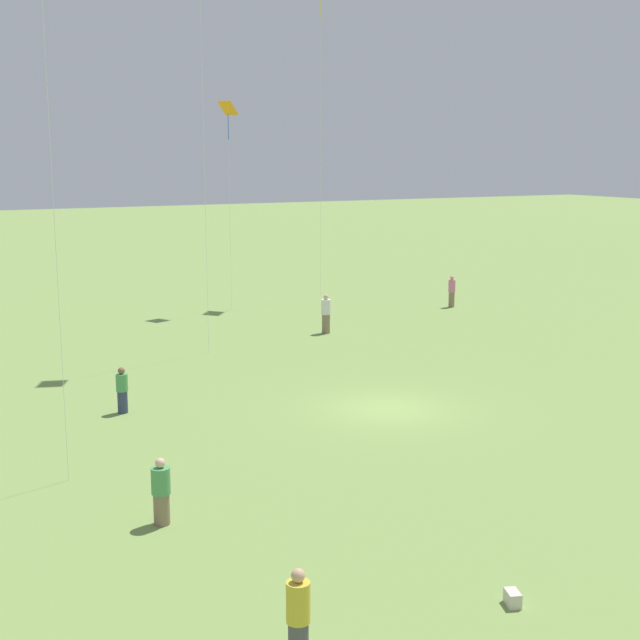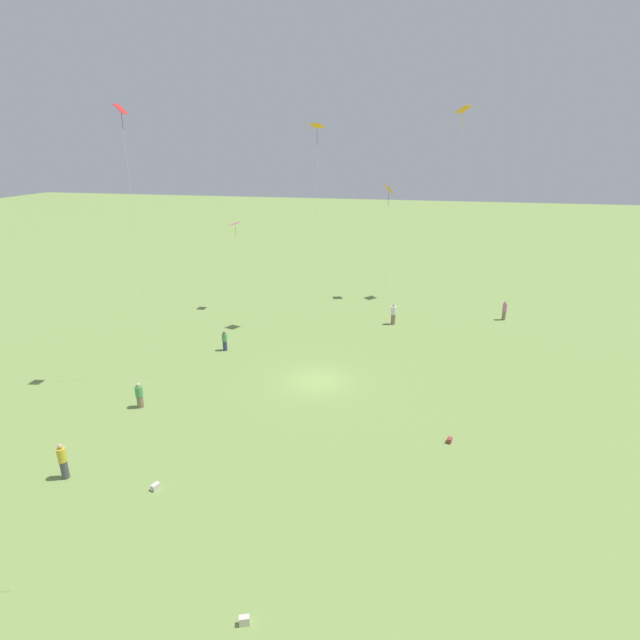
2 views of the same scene
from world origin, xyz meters
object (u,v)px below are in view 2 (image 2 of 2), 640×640
object	(u,v)px
person_1	(225,341)
person_4	(63,461)
person_3	(393,314)
picnic_bag_2	(244,621)
person_0	(139,395)
kite_2	(235,226)
picnic_bag_1	(156,487)
kite_0	(317,136)
kite_4	(389,194)
picnic_bag_0	(449,440)
kite_6	(463,116)
kite_5	(124,133)
person_2	(504,310)

from	to	relation	value
person_1	person_4	world-z (taller)	person_4
person_1	person_3	xyz separation A→B (m)	(-8.87, 12.55, 0.16)
person_3	picnic_bag_2	xyz separation A→B (m)	(31.20, -2.74, -0.78)
person_0	kite_2	distance (m)	21.58
picnic_bag_1	kite_0	bearing A→B (deg)	173.75
person_0	kite_4	size ratio (longest dim) A/B	0.14
kite_4	picnic_bag_0	size ratio (longest dim) A/B	28.75
kite_6	picnic_bag_0	distance (m)	33.79
person_0	person_1	xyz separation A→B (m)	(-9.59, 1.66, -0.02)
picnic_bag_0	picnic_bag_2	size ratio (longest dim) A/B	0.98
person_3	picnic_bag_1	xyz separation A→B (m)	(25.41, -9.30, -0.80)
person_0	person_1	bearing A→B (deg)	-33.77
person_4	picnic_bag_2	distance (m)	12.67
person_1	kite_6	distance (m)	31.12
person_0	picnic_bag_0	xyz separation A→B (m)	(0.01, 18.62, -0.67)
person_3	picnic_bag_0	distance (m)	19.01
person_4	kite_5	world-z (taller)	kite_5
person_4	kite_0	size ratio (longest dim) A/B	0.11
kite_2	picnic_bag_1	world-z (taller)	kite_2
person_2	picnic_bag_0	world-z (taller)	person_2
person_4	person_0	bearing A→B (deg)	122.48
kite_5	picnic_bag_1	bearing A→B (deg)	-109.66
person_2	kite_2	xyz separation A→B (m)	(1.52, -25.32, 7.16)
person_1	picnic_bag_1	world-z (taller)	person_1
person_4	kite_5	size ratio (longest dim) A/B	0.11
person_1	person_4	xyz separation A→B (m)	(16.66, -1.49, 0.16)
person_3	kite_2	bearing A→B (deg)	-44.90
picnic_bag_2	kite_5	bearing A→B (deg)	-142.45
picnic_bag_2	kite_6	bearing A→B (deg)	169.36
person_0	picnic_bag_2	world-z (taller)	person_0
kite_4	person_4	bearing A→B (deg)	-179.45
person_1	person_4	bearing A→B (deg)	66.40
kite_6	picnic_bag_2	size ratio (longest dim) A/B	45.85
person_1	person_2	distance (m)	25.61
kite_4	picnic_bag_0	distance (m)	29.63
person_1	kite_4	distance (m)	22.87
kite_6	person_1	bearing A→B (deg)	38.58
kite_4	person_2	bearing A→B (deg)	-93.62
picnic_bag_2	person_2	bearing A→B (deg)	159.82
kite_4	picnic_bag_1	size ratio (longest dim) A/B	24.55
picnic_bag_1	kite_2	bearing A→B (deg)	-167.45
person_1	kite_2	bearing A→B (deg)	-93.74
person_0	kite_5	world-z (taller)	kite_5
kite_0	person_4	bearing A→B (deg)	135.41
person_2	picnic_bag_0	xyz separation A→B (m)	(21.82, -5.54, -0.77)
person_2	person_4	bearing A→B (deg)	144.41
kite_0	kite_4	world-z (taller)	kite_0
kite_0	picnic_bag_1	size ratio (longest dim) A/B	36.12
kite_6	picnic_bag_1	xyz separation A→B (m)	(35.66, -14.34, -17.77)
person_2	kite_6	distance (m)	19.01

